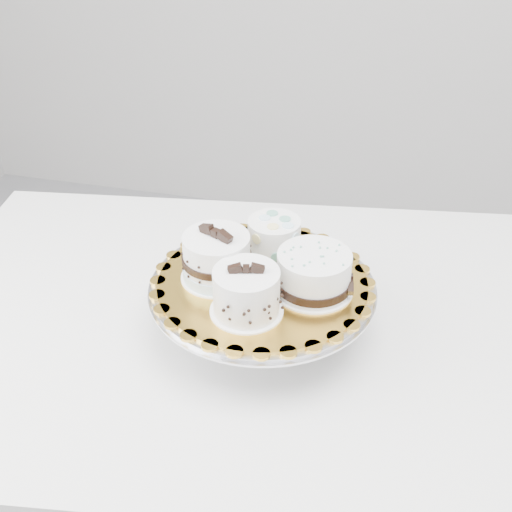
% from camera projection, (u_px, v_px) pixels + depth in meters
% --- Properties ---
extents(table, '(1.30, 0.97, 0.75)m').
position_uv_depth(table, '(254.00, 350.00, 1.16)').
color(table, silver).
rests_on(table, floor).
extents(cake_stand, '(0.37, 0.37, 0.10)m').
position_uv_depth(cake_stand, '(262.00, 299.00, 1.04)').
color(cake_stand, gray).
rests_on(cake_stand, table).
extents(cake_board, '(0.40, 0.40, 0.00)m').
position_uv_depth(cake_board, '(262.00, 282.00, 1.02)').
color(cake_board, orange).
rests_on(cake_board, cake_stand).
extents(cake_swirl, '(0.12, 0.12, 0.09)m').
position_uv_depth(cake_swirl, '(246.00, 293.00, 0.94)').
color(cake_swirl, white).
rests_on(cake_swirl, cake_board).
extents(cake_banded, '(0.14, 0.14, 0.10)m').
position_uv_depth(cake_banded, '(217.00, 259.00, 1.01)').
color(cake_banded, white).
rests_on(cake_banded, cake_board).
extents(cake_dots, '(0.11, 0.11, 0.07)m').
position_uv_depth(cake_dots, '(274.00, 237.00, 1.07)').
color(cake_dots, white).
rests_on(cake_dots, cake_board).
extents(cake_ribbon, '(0.13, 0.13, 0.07)m').
position_uv_depth(cake_ribbon, '(314.00, 274.00, 0.99)').
color(cake_ribbon, white).
rests_on(cake_ribbon, cake_board).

